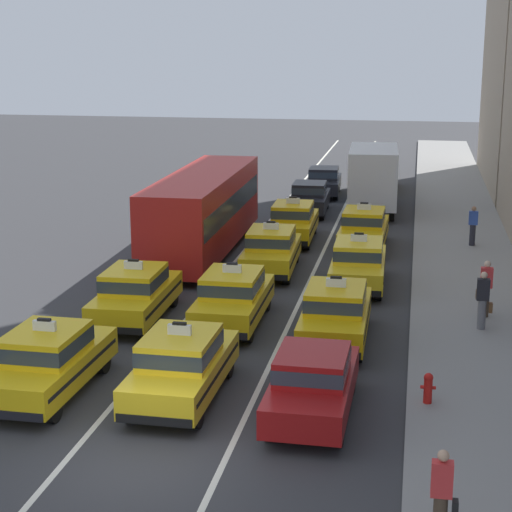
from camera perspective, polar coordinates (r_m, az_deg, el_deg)
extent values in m
plane|color=#353538|center=(18.22, -7.48, -13.46)|extent=(160.00, 160.00, 0.00)
cube|color=silver|center=(36.94, -0.34, 0.86)|extent=(0.14, 80.00, 0.01)
cube|color=silver|center=(36.49, 4.60, 0.65)|extent=(0.14, 80.00, 0.01)
cube|color=gray|center=(31.51, 13.81, -1.71)|extent=(4.00, 90.00, 0.15)
cylinder|color=black|center=(23.49, -13.40, -6.45)|extent=(0.25, 0.64, 0.64)
cylinder|color=black|center=(22.93, -10.02, -6.79)|extent=(0.25, 0.64, 0.64)
cylinder|color=black|center=(20.33, -13.18, -9.71)|extent=(0.25, 0.64, 0.64)
cube|color=yellow|center=(21.78, -13.35, -7.11)|extent=(1.87, 4.53, 0.70)
cube|color=black|center=(21.76, -13.35, -6.98)|extent=(1.89, 4.17, 0.10)
cube|color=yellow|center=(21.42, -13.61, -5.57)|extent=(1.63, 2.13, 0.64)
cube|color=#2D3842|center=(21.42, -13.61, -5.57)|extent=(1.65, 2.15, 0.35)
cube|color=white|center=(21.28, -13.68, -4.45)|extent=(0.56, 0.13, 0.24)
cube|color=black|center=(21.24, -13.70, -4.07)|extent=(0.32, 0.12, 0.06)
cube|color=black|center=(23.75, -11.10, -5.84)|extent=(1.71, 0.17, 0.20)
cube|color=black|center=(20.05, -15.95, -9.93)|extent=(1.71, 0.17, 0.20)
cylinder|color=black|center=(28.59, -8.36, -2.53)|extent=(0.25, 0.65, 0.64)
cylinder|color=black|center=(28.19, -5.49, -2.69)|extent=(0.25, 0.65, 0.64)
cylinder|color=black|center=(25.83, -10.39, -4.42)|extent=(0.25, 0.65, 0.64)
cylinder|color=black|center=(25.38, -7.24, -4.63)|extent=(0.25, 0.65, 0.64)
cube|color=yellow|center=(26.88, -7.86, -2.81)|extent=(1.90, 4.54, 0.70)
cube|color=black|center=(26.87, -7.86, -2.70)|extent=(1.91, 4.18, 0.10)
cube|color=yellow|center=(26.56, -8.00, -1.51)|extent=(1.65, 2.14, 0.64)
cube|color=#2D3842|center=(26.56, -8.00, -1.51)|extent=(1.67, 2.16, 0.35)
cube|color=white|center=(26.45, -8.03, -0.59)|extent=(0.56, 0.13, 0.24)
cube|color=black|center=(26.41, -8.04, -0.28)|extent=(0.32, 0.12, 0.06)
cube|color=black|center=(28.98, -6.57, -2.05)|extent=(1.71, 0.18, 0.20)
cube|color=black|center=(24.95, -9.32, -4.79)|extent=(1.71, 0.18, 0.20)
cylinder|color=black|center=(38.73, -3.73, 1.92)|extent=(0.25, 0.64, 0.64)
cylinder|color=black|center=(38.32, -0.82, 1.82)|extent=(0.25, 0.64, 0.64)
cylinder|color=black|center=(32.40, -6.48, -0.51)|extent=(0.25, 0.64, 0.64)
cylinder|color=black|center=(31.91, -3.02, -0.67)|extent=(0.25, 0.64, 0.64)
cube|color=#B21E19|center=(35.01, -3.44, 3.06)|extent=(2.66, 11.23, 2.90)
cube|color=#2D3842|center=(34.96, -3.45, 3.47)|extent=(2.67, 10.79, 0.84)
cube|color=black|center=(40.17, -1.67, 6.22)|extent=(2.13, 0.11, 0.36)
cylinder|color=black|center=(22.69, -5.57, -6.86)|extent=(0.25, 0.64, 0.64)
cylinder|color=black|center=(22.33, -1.91, -7.14)|extent=(0.25, 0.64, 0.64)
cylinder|color=black|center=(20.00, -8.11, -9.88)|extent=(0.25, 0.64, 0.64)
cylinder|color=black|center=(19.59, -3.96, -10.29)|extent=(0.25, 0.64, 0.64)
cube|color=yellow|center=(21.00, -4.85, -7.56)|extent=(1.85, 4.52, 0.70)
cube|color=black|center=(20.98, -4.85, -7.44)|extent=(1.86, 4.16, 0.10)
cube|color=yellow|center=(20.63, -5.00, -5.98)|extent=(1.62, 2.12, 0.64)
cube|color=#2D3842|center=(20.63, -5.00, -5.98)|extent=(1.64, 2.14, 0.35)
cube|color=white|center=(20.49, -5.03, -4.82)|extent=(0.56, 0.13, 0.24)
cube|color=black|center=(20.44, -5.04, -4.42)|extent=(0.32, 0.11, 0.06)
cube|color=black|center=(23.08, -3.33, -6.18)|extent=(1.71, 0.16, 0.20)
cube|color=black|center=(19.16, -6.67, -10.61)|extent=(1.71, 0.16, 0.20)
cylinder|color=black|center=(27.93, -2.35, -2.79)|extent=(0.25, 0.64, 0.64)
cylinder|color=black|center=(27.66, 0.64, -2.95)|extent=(0.25, 0.64, 0.64)
cylinder|color=black|center=(25.10, -3.85, -4.76)|extent=(0.25, 0.64, 0.64)
cylinder|color=black|center=(24.80, -0.52, -4.96)|extent=(0.25, 0.64, 0.64)
cube|color=yellow|center=(26.25, -1.50, -3.09)|extent=(1.84, 4.51, 0.70)
cube|color=black|center=(26.24, -1.50, -2.98)|extent=(1.85, 4.15, 0.10)
cube|color=yellow|center=(25.92, -1.57, -1.76)|extent=(1.62, 2.11, 0.64)
cube|color=#2D3842|center=(25.92, -1.57, -1.76)|extent=(1.64, 2.13, 0.35)
cube|color=white|center=(25.81, -1.58, -0.82)|extent=(0.56, 0.12, 0.24)
cube|color=black|center=(25.77, -1.58, -0.50)|extent=(0.32, 0.11, 0.06)
cube|color=black|center=(28.40, -0.60, -2.29)|extent=(1.71, 0.15, 0.20)
cube|color=black|center=(24.27, -2.54, -5.15)|extent=(1.71, 0.15, 0.20)
cylinder|color=black|center=(33.78, 0.10, 0.17)|extent=(0.27, 0.65, 0.64)
cylinder|color=black|center=(33.61, 2.59, 0.09)|extent=(0.27, 0.65, 0.64)
cylinder|color=black|center=(30.85, -0.70, -1.16)|extent=(0.27, 0.65, 0.64)
cylinder|color=black|center=(30.66, 2.02, -1.26)|extent=(0.27, 0.65, 0.64)
cube|color=yellow|center=(32.13, 1.02, 0.09)|extent=(1.98, 4.57, 0.70)
cube|color=black|center=(32.12, 1.02, 0.18)|extent=(1.99, 4.21, 0.10)
cube|color=yellow|center=(31.83, 0.99, 1.20)|extent=(1.68, 2.16, 0.64)
cube|color=#2D3842|center=(31.83, 0.99, 1.20)|extent=(1.71, 2.18, 0.35)
cube|color=white|center=(31.74, 0.99, 1.98)|extent=(0.56, 0.14, 0.24)
cube|color=black|center=(31.71, 0.99, 2.24)|extent=(0.32, 0.12, 0.06)
cube|color=black|center=(34.32, 1.48, 0.56)|extent=(1.71, 0.21, 0.20)
cube|color=black|center=(30.07, 0.48, -1.36)|extent=(1.71, 0.21, 0.20)
cylinder|color=black|center=(38.86, 1.61, 1.99)|extent=(0.26, 0.65, 0.64)
cylinder|color=black|center=(38.71, 3.78, 1.92)|extent=(0.26, 0.65, 0.64)
cylinder|color=black|center=(35.90, 0.99, 0.99)|extent=(0.26, 0.65, 0.64)
cylinder|color=black|center=(35.73, 3.34, 0.91)|extent=(0.26, 0.65, 0.64)
cube|color=yellow|center=(37.22, 2.44, 2.00)|extent=(1.93, 4.55, 0.70)
cube|color=black|center=(37.21, 2.44, 2.07)|extent=(1.94, 4.19, 0.10)
cube|color=yellow|center=(36.94, 2.43, 2.97)|extent=(1.66, 2.15, 0.64)
cube|color=#2D3842|center=(36.94, 2.43, 2.97)|extent=(1.68, 2.17, 0.35)
cube|color=white|center=(36.86, 2.43, 3.64)|extent=(0.56, 0.14, 0.24)
cube|color=black|center=(36.83, 2.44, 3.87)|extent=(0.32, 0.12, 0.06)
cube|color=black|center=(39.42, 2.80, 2.30)|extent=(1.71, 0.19, 0.20)
cube|color=black|center=(35.13, 2.03, 0.87)|extent=(1.71, 0.19, 0.20)
cylinder|color=black|center=(44.71, 2.77, 3.56)|extent=(0.26, 0.65, 0.64)
cylinder|color=black|center=(44.59, 4.61, 3.50)|extent=(0.26, 0.65, 0.64)
cylinder|color=black|center=(41.94, 2.35, 2.87)|extent=(0.26, 0.65, 0.64)
cylinder|color=black|center=(41.81, 4.32, 2.81)|extent=(0.26, 0.65, 0.64)
cube|color=black|center=(43.19, 3.52, 3.62)|extent=(1.89, 4.35, 0.66)
cube|color=black|center=(42.99, 3.52, 4.43)|extent=(1.62, 1.95, 0.60)
cube|color=#2D3842|center=(42.99, 3.52, 4.43)|extent=(1.64, 1.97, 0.33)
cylinder|color=black|center=(49.89, 3.72, 4.63)|extent=(0.27, 0.65, 0.64)
cylinder|color=black|center=(49.82, 5.38, 4.58)|extent=(0.27, 0.65, 0.64)
cylinder|color=black|center=(47.10, 3.47, 4.08)|extent=(0.27, 0.65, 0.64)
cylinder|color=black|center=(47.02, 5.23, 4.03)|extent=(0.27, 0.65, 0.64)
cube|color=black|center=(48.40, 4.46, 4.72)|extent=(1.97, 4.38, 0.66)
cube|color=black|center=(48.20, 4.47, 5.44)|extent=(1.65, 1.97, 0.60)
cube|color=#2D3842|center=(48.20, 4.47, 5.44)|extent=(1.67, 1.99, 0.33)
cylinder|color=black|center=(21.55, 2.29, -7.95)|extent=(0.25, 0.64, 0.64)
cylinder|color=black|center=(21.40, 6.15, -8.19)|extent=(0.25, 0.64, 0.64)
cylinder|color=black|center=(18.98, 0.94, -11.08)|extent=(0.25, 0.64, 0.64)
cylinder|color=black|center=(18.81, 5.36, -11.40)|extent=(0.25, 0.64, 0.64)
cube|color=maroon|center=(20.04, 3.73, -8.69)|extent=(1.80, 4.32, 0.66)
cube|color=maroon|center=(19.71, 3.72, -7.11)|extent=(1.58, 1.92, 0.60)
cube|color=#2D3842|center=(19.71, 3.72, -7.11)|extent=(1.60, 1.94, 0.33)
cylinder|color=black|center=(26.49, 3.91, -3.75)|extent=(0.25, 0.64, 0.64)
cylinder|color=black|center=(26.38, 7.11, -3.90)|extent=(0.25, 0.64, 0.64)
cylinder|color=black|center=(23.61, 3.10, -5.97)|extent=(0.25, 0.64, 0.64)
cylinder|color=black|center=(23.49, 6.70, -6.16)|extent=(0.25, 0.64, 0.64)
cube|color=yellow|center=(24.87, 5.24, -4.12)|extent=(1.84, 4.52, 0.70)
cube|color=black|center=(24.85, 5.24, -4.01)|extent=(1.86, 4.16, 0.10)
cube|color=yellow|center=(24.52, 5.24, -2.74)|extent=(1.62, 2.12, 0.64)
cube|color=#2D3842|center=(24.52, 5.24, -2.74)|extent=(1.64, 2.14, 0.35)
cube|color=white|center=(24.40, 5.26, -1.75)|extent=(0.56, 0.13, 0.24)
cube|color=black|center=(24.36, 5.27, -1.41)|extent=(0.32, 0.11, 0.06)
cube|color=black|center=(27.04, 5.63, -3.19)|extent=(1.71, 0.16, 0.20)
cube|color=black|center=(22.87, 4.75, -6.41)|extent=(1.71, 0.16, 0.20)
cylinder|color=black|center=(32.03, 5.51, -0.66)|extent=(0.25, 0.65, 0.64)
cylinder|color=black|center=(31.98, 8.15, -0.76)|extent=(0.25, 0.65, 0.64)
cylinder|color=black|center=(29.09, 5.09, -2.16)|extent=(0.25, 0.65, 0.64)
cylinder|color=black|center=(29.03, 8.00, -2.27)|extent=(0.25, 0.65, 0.64)
cube|color=yellow|center=(30.43, 6.71, -0.79)|extent=(1.90, 4.54, 0.70)
cube|color=black|center=(30.42, 6.71, -0.70)|extent=(1.91, 4.18, 0.10)
cube|color=yellow|center=(30.12, 6.73, 0.37)|extent=(1.65, 2.13, 0.64)
cube|color=#2D3842|center=(30.12, 6.73, 0.37)|extent=(1.67, 2.15, 0.35)
cube|color=white|center=(30.02, 6.76, 1.19)|extent=(0.56, 0.13, 0.24)
cube|color=black|center=(29.99, 6.76, 1.47)|extent=(0.32, 0.12, 0.06)
cube|color=black|center=(32.63, 6.89, -0.24)|extent=(1.71, 0.18, 0.20)
cube|color=black|center=(28.37, 6.48, -2.40)|extent=(1.71, 0.18, 0.20)
cylinder|color=black|center=(37.73, 6.12, 1.55)|extent=(0.25, 0.64, 0.64)
cylinder|color=black|center=(37.63, 8.36, 1.45)|extent=(0.25, 0.64, 0.64)
cylinder|color=black|center=(34.76, 5.63, 0.50)|extent=(0.25, 0.64, 0.64)
cylinder|color=black|center=(34.65, 8.06, 0.38)|extent=(0.25, 0.64, 0.64)
cube|color=yellow|center=(36.10, 7.07, 1.53)|extent=(1.88, 4.53, 0.70)
cube|color=black|center=(36.09, 7.07, 1.61)|extent=(1.89, 4.17, 0.10)
cube|color=yellow|center=(35.82, 7.08, 2.53)|extent=(1.64, 2.13, 0.64)
cube|color=#2D3842|center=(35.82, 7.08, 2.53)|extent=(1.66, 2.15, 0.35)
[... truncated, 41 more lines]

